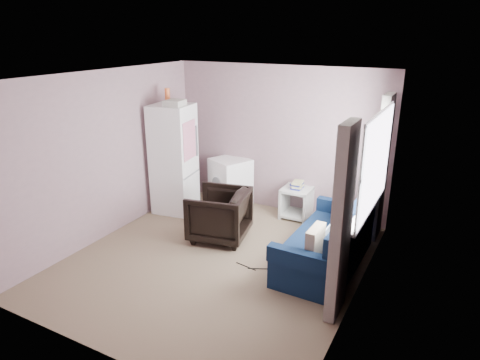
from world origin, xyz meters
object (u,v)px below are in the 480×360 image
(side_table, at_px, (297,200))
(washing_machine, at_px, (231,181))
(sofa, at_px, (329,245))
(armchair, at_px, (219,212))
(fridge, at_px, (174,158))

(side_table, bearing_deg, washing_machine, 179.22)
(washing_machine, distance_m, sofa, 2.60)
(armchair, height_order, sofa, armchair)
(fridge, bearing_deg, armchair, -33.84)
(side_table, bearing_deg, sofa, -53.28)
(washing_machine, bearing_deg, sofa, -5.40)
(fridge, relative_size, washing_machine, 2.51)
(sofa, bearing_deg, armchair, -178.88)
(washing_machine, height_order, sofa, washing_machine)
(fridge, distance_m, side_table, 2.21)
(sofa, bearing_deg, side_table, 128.01)
(washing_machine, xyz_separation_m, sofa, (2.25, -1.30, -0.13))
(armchair, bearing_deg, washing_machine, -169.71)
(washing_machine, distance_m, side_table, 1.29)
(fridge, bearing_deg, washing_machine, 36.64)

